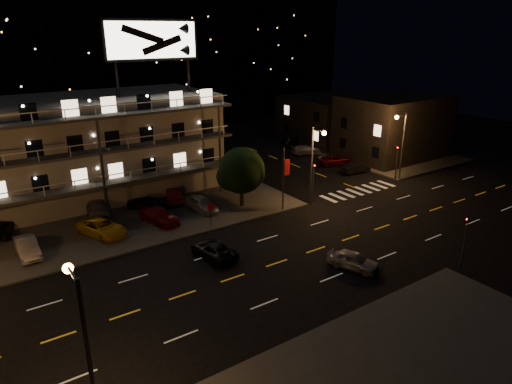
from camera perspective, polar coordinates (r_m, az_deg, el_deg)
ground at (r=36.83m, az=5.13°, el=-8.00°), size 140.00×140.00×0.00m
curb_nw at (r=48.60m, az=-23.78°, el=-2.52°), size 44.00×24.00×0.15m
curb_ne at (r=70.08m, az=13.91°, el=5.11°), size 16.00×24.00×0.15m
motel at (r=51.45m, az=-21.06°, el=5.22°), size 28.00×13.80×18.10m
side_bldg_front at (r=66.64m, az=16.74°, el=7.81°), size 14.06×10.00×8.50m
side_bldg_back at (r=74.76m, az=9.56°, el=9.01°), size 14.06×12.00×7.00m
hill_backdrop at (r=95.12m, az=-26.02°, el=14.51°), size 120.00×25.00×24.00m
streetlight_nc at (r=45.82m, az=7.31°, el=4.23°), size 0.44×1.92×8.00m
streetlight_ne at (r=55.80m, az=17.71°, el=6.25°), size 1.92×0.44×8.00m
streetlight_s at (r=21.14m, az=-20.67°, el=-16.79°), size 0.44×1.92×8.00m
signal_nw at (r=47.22m, az=7.19°, el=1.67°), size 0.20×0.27×4.60m
signal_sw at (r=37.17m, az=24.72°, el=-5.20°), size 0.20×0.27×4.60m
signal_ne at (r=56.38m, az=17.21°, el=3.92°), size 0.27×0.20×4.60m
banner_north at (r=44.50m, az=3.52°, el=1.82°), size 0.83×0.16×6.40m
stop_sign at (r=41.05m, az=-5.66°, el=-2.37°), size 0.91×0.11×2.61m
tree at (r=45.14m, az=-1.86°, el=2.53°), size 4.80×4.62×6.05m
lot_car_1 at (r=40.45m, az=-26.70°, el=-6.20°), size 1.52×4.27×1.40m
lot_car_2 at (r=41.84m, az=-18.75°, el=-4.23°), size 3.98×5.49×1.39m
lot_car_3 at (r=43.08m, az=-12.05°, el=-2.91°), size 2.99×4.99×1.35m
lot_car_4 at (r=45.21m, az=-6.82°, el=-1.45°), size 2.12×4.32×1.42m
lot_car_6 at (r=45.56m, az=-29.37°, el=-3.95°), size 3.27×4.84×1.23m
lot_car_7 at (r=46.58m, az=-19.33°, el=-1.81°), size 2.59×5.15×1.43m
lot_car_8 at (r=45.97m, az=-13.52°, el=-1.43°), size 3.23×4.84×1.53m
lot_car_9 at (r=48.02m, az=-10.25°, el=-0.36°), size 2.88×4.47×1.39m
side_car_0 at (r=58.50m, az=12.38°, el=2.94°), size 3.98×1.70×1.28m
side_car_1 at (r=61.72m, az=9.85°, el=4.01°), size 5.16×3.30×1.32m
side_car_2 at (r=66.36m, az=6.32°, el=5.26°), size 4.61×3.08×1.24m
side_car_3 at (r=71.03m, az=4.61°, el=6.38°), size 4.49×2.13×1.48m
road_car_east at (r=35.44m, az=12.07°, el=-8.35°), size 2.96×4.22×1.34m
road_car_west at (r=36.48m, az=-5.34°, el=-7.19°), size 2.53×4.70×1.25m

